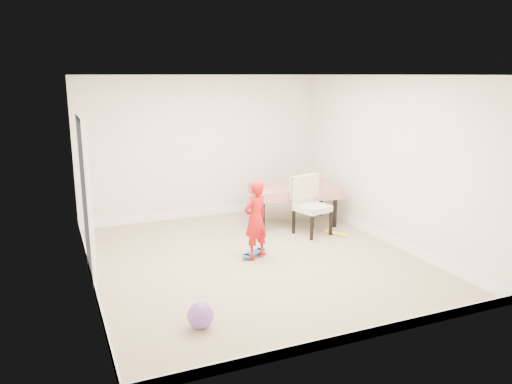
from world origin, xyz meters
name	(u,v)px	position (x,y,z in m)	size (l,w,h in m)	color
ground	(255,259)	(0.00, 0.00, 0.00)	(5.00, 5.00, 0.00)	tan
ceiling	(255,76)	(0.00, 0.00, 2.58)	(4.50, 5.00, 0.04)	silver
wall_back	(203,148)	(0.00, 2.48, 1.30)	(4.50, 0.04, 2.60)	silver
wall_front	(357,217)	(0.00, -2.48, 1.30)	(4.50, 0.04, 2.60)	silver
wall_left	(86,185)	(-2.23, 0.00, 1.30)	(0.04, 5.00, 2.60)	silver
wall_right	(387,161)	(2.23, 0.00, 1.30)	(0.04, 5.00, 2.60)	silver
door	(87,201)	(-2.22, 0.30, 1.02)	(0.10, 0.94, 2.11)	white
baseboard_back	(204,213)	(0.00, 2.49, 0.06)	(4.50, 0.02, 0.12)	white
baseboard_front	(352,337)	(0.00, -2.49, 0.06)	(4.50, 0.02, 0.12)	white
baseboard_left	(93,280)	(-2.24, 0.00, 0.06)	(0.02, 5.00, 0.12)	white
baseboard_right	(383,236)	(2.24, 0.00, 0.06)	(0.02, 5.00, 0.12)	white
dining_table	(293,204)	(1.34, 1.41, 0.34)	(1.47, 0.93, 0.68)	red
dining_chair	(313,206)	(1.33, 0.70, 0.49)	(0.54, 0.62, 0.98)	beige
skateboard	(254,254)	(0.03, 0.11, 0.04)	(0.49, 0.18, 0.07)	blue
child	(256,222)	(0.02, 0.02, 0.56)	(0.41, 0.27, 1.12)	red
balloon	(200,316)	(-1.30, -1.62, 0.14)	(0.28, 0.28, 0.28)	#824FBF
foam_toy	(336,233)	(1.67, 0.50, 0.03)	(0.06, 0.06, 0.40)	yellow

